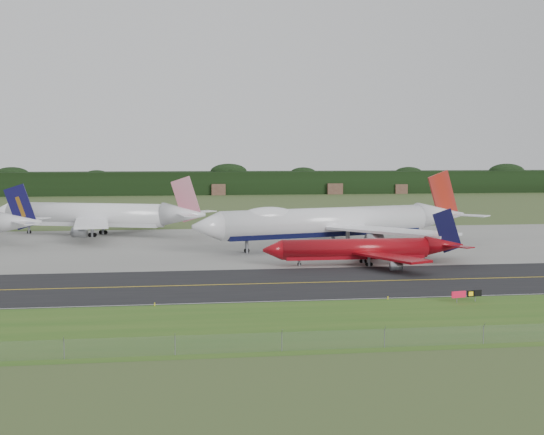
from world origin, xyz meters
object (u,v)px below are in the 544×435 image
at_px(jet_red_737, 366,249).
at_px(taxiway_sign, 467,294).
at_px(jet_star_tail, 97,216).
at_px(jet_ba_747, 335,222).

height_order(jet_red_737, taxiway_sign, jet_red_737).
bearing_deg(jet_red_737, taxiway_sign, -82.52).
distance_m(jet_star_tail, taxiway_sign, 118.56).
xyz_separation_m(jet_ba_747, jet_red_737, (0.53, -26.07, -3.06)).
relative_size(jet_star_tail, taxiway_sign, 11.72).
relative_size(jet_red_737, taxiway_sign, 8.05).
xyz_separation_m(jet_star_tail, taxiway_sign, (63.27, -100.18, -4.21)).
distance_m(jet_ba_747, jet_red_737, 26.25).
height_order(jet_ba_747, jet_star_tail, jet_ba_747).
height_order(jet_ba_747, jet_red_737, jet_ba_747).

